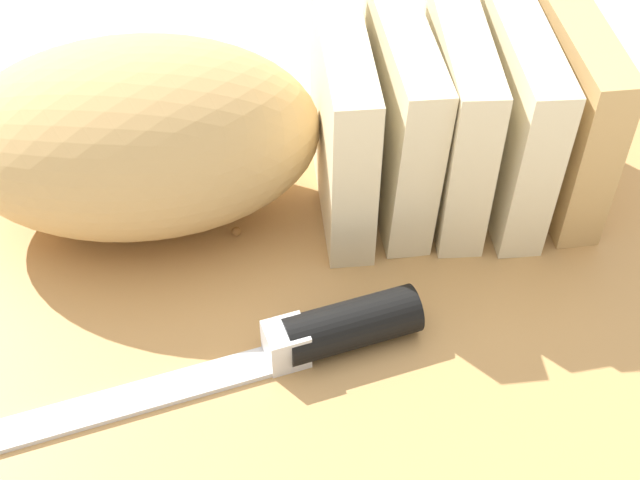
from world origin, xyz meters
name	(u,v)px	position (x,y,z in m)	size (l,w,h in m)	color
ground_plane	(320,302)	(0.00, 0.00, 0.00)	(3.00, 3.00, 0.00)	silver
cutting_board	(320,291)	(0.00, 0.00, 0.01)	(0.42, 0.28, 0.02)	tan
bread_loaf	(260,130)	(-0.03, 0.06, 0.07)	(0.35, 0.15, 0.11)	tan
bread_knife	(294,343)	(-0.01, -0.05, 0.03)	(0.26, 0.11, 0.02)	silver
crumb_near_knife	(236,231)	(-0.05, 0.03, 0.02)	(0.01, 0.01, 0.01)	#996633
crumb_near_loaf	(207,227)	(-0.06, 0.04, 0.02)	(0.00, 0.00, 0.00)	#996633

